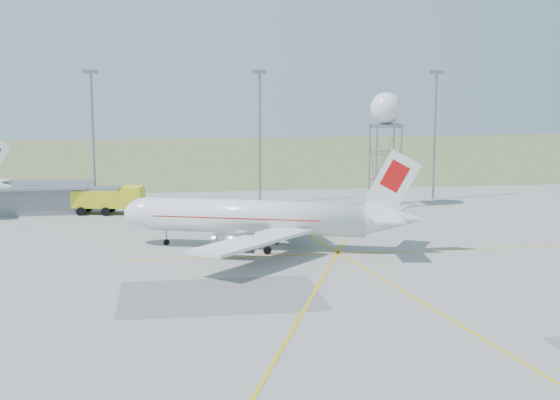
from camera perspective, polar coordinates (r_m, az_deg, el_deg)
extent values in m
plane|color=#9B9A96|center=(61.31, 16.02, -9.78)|extent=(400.00, 400.00, 0.00)
cube|color=#586939|center=(195.18, -1.26, 3.25)|extent=(400.00, 120.00, 0.03)
cube|color=gray|center=(119.65, -18.22, 0.06)|extent=(18.00, 9.00, 3.60)
cube|color=gray|center=(119.38, -18.26, 0.99)|extent=(19.00, 10.00, 0.30)
cylinder|color=gray|center=(119.43, -13.50, 4.21)|extent=(0.36, 0.36, 20.00)
cube|color=gray|center=(119.08, -13.68, 9.11)|extent=(2.20, 0.50, 0.60)
cylinder|color=gray|center=(119.92, -1.48, 4.47)|extent=(0.36, 0.36, 20.00)
cube|color=gray|center=(119.56, -1.50, 9.35)|extent=(2.20, 0.50, 0.60)
cylinder|color=gray|center=(126.47, 11.25, 4.53)|extent=(0.36, 0.36, 20.00)
cube|color=gray|center=(126.13, 11.39, 9.16)|extent=(2.20, 0.50, 0.60)
cylinder|color=silver|center=(88.66, -1.83, -1.24)|extent=(25.01, 11.64, 3.86)
ellipsoid|color=silver|center=(92.01, -9.50, -0.98)|extent=(7.08, 5.62, 3.86)
cube|color=black|center=(92.30, -10.19, -0.60)|extent=(2.06, 2.48, 0.94)
cone|color=silver|center=(86.83, 8.20, -1.35)|extent=(6.72, 5.50, 3.86)
cube|color=silver|center=(86.21, 8.26, 1.31)|extent=(5.95, 2.24, 7.26)
cube|color=#B70C0C|center=(86.12, 8.40, 1.75)|extent=(3.26, 1.37, 3.72)
cube|color=silver|center=(89.80, 7.96, -0.69)|extent=(4.61, 6.01, 0.17)
cube|color=silver|center=(83.72, 7.81, -1.38)|extent=(4.61, 6.01, 0.17)
cube|color=silver|center=(96.96, 0.06, -0.93)|extent=(6.60, 15.91, 0.35)
cube|color=silver|center=(80.21, -2.07, -3.02)|extent=(14.13, 14.25, 0.35)
cylinder|color=slate|center=(94.57, -1.70, -1.72)|extent=(4.55, 3.39, 2.22)
cylinder|color=slate|center=(83.86, -3.25, -3.11)|extent=(4.55, 3.39, 2.22)
cube|color=#B70C0C|center=(89.05, -3.04, -1.14)|extent=(19.54, 9.83, 0.12)
cylinder|color=black|center=(92.00, -8.31, -3.00)|extent=(0.86, 0.86, 0.87)
cube|color=black|center=(88.92, -0.60, -3.32)|extent=(2.76, 5.80, 0.87)
cylinder|color=gray|center=(88.83, -0.60, -3.05)|extent=(0.29, 0.29, 1.74)
cylinder|color=gray|center=(116.26, 7.05, 2.38)|extent=(0.23, 0.23, 12.37)
cylinder|color=gray|center=(117.34, 8.84, 2.40)|extent=(0.23, 0.23, 12.37)
cylinder|color=gray|center=(120.95, 8.30, 2.60)|extent=(0.23, 0.23, 12.37)
cylinder|color=gray|center=(119.91, 6.56, 2.58)|extent=(0.23, 0.23, 12.37)
cube|color=gray|center=(118.08, 7.75, 5.48)|extent=(4.41, 4.41, 0.24)
sphere|color=silver|center=(117.96, 7.78, 6.68)|extent=(4.76, 4.76, 4.76)
cube|color=yellow|center=(114.19, -12.43, 0.11)|extent=(10.48, 5.35, 2.44)
cube|color=yellow|center=(113.12, -10.72, 0.60)|extent=(3.26, 3.60, 1.56)
cube|color=black|center=(112.92, -10.34, 0.65)|extent=(0.71, 2.85, 1.11)
cube|color=gray|center=(114.29, -12.99, 0.83)|extent=(5.99, 3.77, 0.44)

